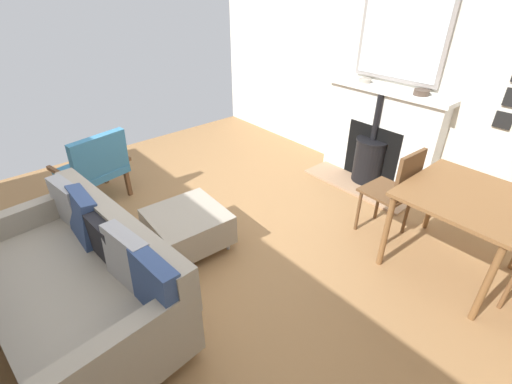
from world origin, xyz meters
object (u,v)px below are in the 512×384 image
object	(u,v)px
fireplace	(377,142)
dining_chair_near_fireplace	(397,188)
mantel_bowl_near	(365,80)
mantel_bowl_far	(421,92)
dining_table	(466,205)
ottoman	(188,226)
armchair_accent	(95,165)
sofa	(82,281)

from	to	relation	value
fireplace	dining_chair_near_fireplace	bearing A→B (deg)	41.67
mantel_bowl_near	mantel_bowl_far	bearing A→B (deg)	90.00
mantel_bowl_near	dining_table	size ratio (longest dim) A/B	0.16
ottoman	armchair_accent	bearing A→B (deg)	-76.59
sofa	dining_table	distance (m)	2.93
ottoman	armchair_accent	xyz separation A→B (m)	(0.32, -1.32, 0.21)
mantel_bowl_far	dining_table	world-z (taller)	mantel_bowl_far
ottoman	armchair_accent	world-z (taller)	armchair_accent
mantel_bowl_far	dining_table	xyz separation A→B (m)	(0.87, 0.96, -0.53)
sofa	dining_table	xyz separation A→B (m)	(-2.53, 1.46, 0.28)
fireplace	ottoman	world-z (taller)	fireplace
sofa	armchair_accent	size ratio (longest dim) A/B	2.21
fireplace	dining_table	world-z (taller)	fireplace
armchair_accent	sofa	bearing A→B (deg)	66.75
mantel_bowl_far	sofa	distance (m)	3.53
ottoman	dining_table	xyz separation A→B (m)	(-1.55, 1.69, 0.41)
sofa	fireplace	bearing A→B (deg)	177.88
fireplace	sofa	distance (m)	3.38
sofa	dining_chair_near_fireplace	world-z (taller)	dining_chair_near_fireplace
sofa	ottoman	size ratio (longest dim) A/B	2.65
mantel_bowl_far	ottoman	distance (m)	2.69
sofa	dining_chair_near_fireplace	distance (m)	2.68
mantel_bowl_near	sofa	xyz separation A→B (m)	(3.40, 0.17, -0.80)
ottoman	dining_chair_near_fireplace	distance (m)	1.93
mantel_bowl_near	armchair_accent	world-z (taller)	mantel_bowl_near
mantel_bowl_far	ottoman	bearing A→B (deg)	-16.93
mantel_bowl_near	dining_table	bearing A→B (deg)	61.97
fireplace	sofa	world-z (taller)	fireplace
fireplace	dining_chair_near_fireplace	size ratio (longest dim) A/B	1.61
mantel_bowl_far	armchair_accent	size ratio (longest dim) A/B	0.19
sofa	ottoman	world-z (taller)	sofa
mantel_bowl_near	dining_chair_near_fireplace	bearing A→B (deg)	50.37
mantel_bowl_far	sofa	size ratio (longest dim) A/B	0.09
sofa	armchair_accent	world-z (taller)	sofa
mantel_bowl_far	sofa	world-z (taller)	mantel_bowl_far
mantel_bowl_far	dining_table	bearing A→B (deg)	47.79
mantel_bowl_far	dining_chair_near_fireplace	xyz separation A→B (m)	(0.87, 0.38, -0.63)
ottoman	dining_table	world-z (taller)	dining_table
dining_table	dining_chair_near_fireplace	bearing A→B (deg)	-89.61
mantel_bowl_far	fireplace	bearing A→B (deg)	-86.76
ottoman	mantel_bowl_far	bearing A→B (deg)	163.07
ottoman	armchair_accent	size ratio (longest dim) A/B	0.83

